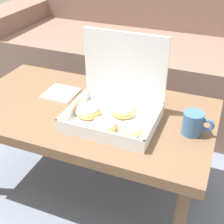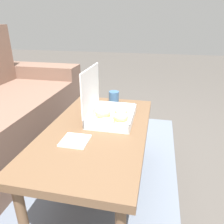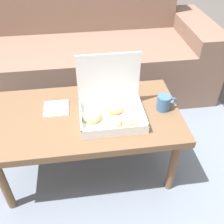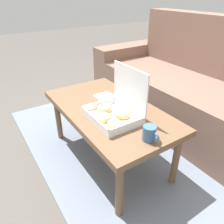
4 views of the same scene
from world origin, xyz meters
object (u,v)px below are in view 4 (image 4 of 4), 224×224
(coffee_mug, at_px, (150,133))
(coffee_table, at_px, (109,114))
(couch, at_px, (194,93))
(pastry_box, at_px, (115,110))

(coffee_mug, bearing_deg, coffee_table, 178.40)
(couch, relative_size, coffee_table, 2.10)
(couch, bearing_deg, pastry_box, -82.23)
(couch, distance_m, coffee_table, 0.92)
(couch, height_order, coffee_table, couch)
(pastry_box, bearing_deg, coffee_mug, 4.02)
(couch, relative_size, coffee_mug, 19.34)
(coffee_table, bearing_deg, pastry_box, -14.12)
(coffee_table, distance_m, coffee_mug, 0.43)
(coffee_table, relative_size, coffee_mug, 9.19)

